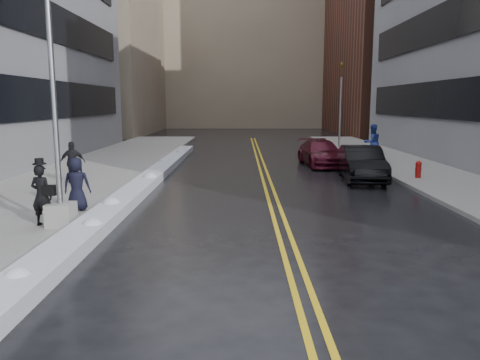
{
  "coord_description": "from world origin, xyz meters",
  "views": [
    {
      "loc": [
        1.4,
        -9.86,
        3.32
      ],
      "look_at": [
        1.37,
        2.4,
        1.3
      ],
      "focal_mm": 35.0,
      "sensor_mm": 36.0,
      "label": 1
    }
  ],
  "objects_px": {
    "lamppost": "(56,135)",
    "car_black": "(362,164)",
    "traffic_signal": "(341,102)",
    "car_maroon": "(321,153)",
    "fire_hydrant": "(418,169)",
    "pedestrian_east": "(372,143)",
    "pedestrian_c": "(77,184)",
    "pedestrian_d": "(73,162)",
    "pedestrian_fedora": "(42,195)"
  },
  "relations": [
    {
      "from": "traffic_signal",
      "to": "car_maroon",
      "type": "bearing_deg",
      "value": -107.46
    },
    {
      "from": "traffic_signal",
      "to": "pedestrian_c",
      "type": "xyz_separation_m",
      "value": [
        -11.98,
        -20.22,
        -2.46
      ]
    },
    {
      "from": "lamppost",
      "to": "pedestrian_east",
      "type": "distance_m",
      "value": 18.42
    },
    {
      "from": "pedestrian_d",
      "to": "pedestrian_fedora",
      "type": "bearing_deg",
      "value": 88.09
    },
    {
      "from": "pedestrian_c",
      "to": "pedestrian_d",
      "type": "height_order",
      "value": "pedestrian_d"
    },
    {
      "from": "pedestrian_c",
      "to": "pedestrian_fedora",
      "type": "bearing_deg",
      "value": 74.92
    },
    {
      "from": "pedestrian_d",
      "to": "pedestrian_east",
      "type": "xyz_separation_m",
      "value": [
        14.0,
        7.27,
        0.18
      ]
    },
    {
      "from": "fire_hydrant",
      "to": "pedestrian_fedora",
      "type": "distance_m",
      "value": 15.08
    },
    {
      "from": "lamppost",
      "to": "pedestrian_c",
      "type": "distance_m",
      "value": 2.39
    },
    {
      "from": "lamppost",
      "to": "pedestrian_east",
      "type": "bearing_deg",
      "value": 49.46
    },
    {
      "from": "lamppost",
      "to": "car_black",
      "type": "height_order",
      "value": "lamppost"
    },
    {
      "from": "fire_hydrant",
      "to": "pedestrian_c",
      "type": "relative_size",
      "value": 0.46
    },
    {
      "from": "traffic_signal",
      "to": "pedestrian_fedora",
      "type": "relative_size",
      "value": 3.71
    },
    {
      "from": "traffic_signal",
      "to": "pedestrian_c",
      "type": "bearing_deg",
      "value": -120.65
    },
    {
      "from": "car_maroon",
      "to": "pedestrian_east",
      "type": "bearing_deg",
      "value": 13.27
    },
    {
      "from": "fire_hydrant",
      "to": "pedestrian_east",
      "type": "xyz_separation_m",
      "value": [
        -0.36,
        5.96,
        0.61
      ]
    },
    {
      "from": "car_maroon",
      "to": "pedestrian_c",
      "type": "bearing_deg",
      "value": -133.78
    },
    {
      "from": "pedestrian_east",
      "to": "car_black",
      "type": "relative_size",
      "value": 0.44
    },
    {
      "from": "pedestrian_d",
      "to": "car_maroon",
      "type": "distance_m",
      "value": 12.71
    },
    {
      "from": "pedestrian_c",
      "to": "car_black",
      "type": "bearing_deg",
      "value": -153.22
    },
    {
      "from": "lamppost",
      "to": "pedestrian_c",
      "type": "bearing_deg",
      "value": 95.91
    },
    {
      "from": "traffic_signal",
      "to": "car_maroon",
      "type": "height_order",
      "value": "traffic_signal"
    },
    {
      "from": "pedestrian_c",
      "to": "car_maroon",
      "type": "bearing_deg",
      "value": -134.55
    },
    {
      "from": "traffic_signal",
      "to": "pedestrian_d",
      "type": "height_order",
      "value": "traffic_signal"
    },
    {
      "from": "car_black",
      "to": "fire_hydrant",
      "type": "bearing_deg",
      "value": 2.35
    },
    {
      "from": "lamppost",
      "to": "traffic_signal",
      "type": "xyz_separation_m",
      "value": [
        11.8,
        22.0,
        0.87
      ]
    },
    {
      "from": "fire_hydrant",
      "to": "pedestrian_d",
      "type": "distance_m",
      "value": 14.43
    },
    {
      "from": "car_black",
      "to": "pedestrian_fedora",
      "type": "bearing_deg",
      "value": -137.25
    },
    {
      "from": "car_black",
      "to": "car_maroon",
      "type": "distance_m",
      "value": 4.99
    },
    {
      "from": "traffic_signal",
      "to": "pedestrian_c",
      "type": "relative_size",
      "value": 3.77
    },
    {
      "from": "lamppost",
      "to": "traffic_signal",
      "type": "distance_m",
      "value": 24.98
    },
    {
      "from": "pedestrian_fedora",
      "to": "car_maroon",
      "type": "height_order",
      "value": "pedestrian_fedora"
    },
    {
      "from": "pedestrian_east",
      "to": "car_black",
      "type": "height_order",
      "value": "pedestrian_east"
    },
    {
      "from": "pedestrian_c",
      "to": "lamppost",
      "type": "bearing_deg",
      "value": 90.56
    },
    {
      "from": "traffic_signal",
      "to": "car_black",
      "type": "xyz_separation_m",
      "value": [
        -1.91,
        -13.9,
        -2.65
      ]
    },
    {
      "from": "lamppost",
      "to": "traffic_signal",
      "type": "relative_size",
      "value": 1.27
    },
    {
      "from": "pedestrian_d",
      "to": "car_maroon",
      "type": "xyz_separation_m",
      "value": [
        11.03,
        6.31,
        -0.3
      ]
    },
    {
      "from": "pedestrian_fedora",
      "to": "pedestrian_c",
      "type": "xyz_separation_m",
      "value": [
        0.3,
        1.76,
        -0.01
      ]
    },
    {
      "from": "pedestrian_east",
      "to": "car_maroon",
      "type": "bearing_deg",
      "value": 4.43
    },
    {
      "from": "lamppost",
      "to": "fire_hydrant",
      "type": "bearing_deg",
      "value": 33.04
    },
    {
      "from": "pedestrian_east",
      "to": "car_black",
      "type": "bearing_deg",
      "value": 57.26
    },
    {
      "from": "pedestrian_east",
      "to": "fire_hydrant",
      "type": "bearing_deg",
      "value": 80.01
    },
    {
      "from": "car_black",
      "to": "lamppost",
      "type": "bearing_deg",
      "value": -135.84
    },
    {
      "from": "pedestrian_c",
      "to": "pedestrian_east",
      "type": "bearing_deg",
      "value": -140.22
    },
    {
      "from": "lamppost",
      "to": "pedestrian_d",
      "type": "xyz_separation_m",
      "value": [
        -2.06,
        6.69,
        -1.55
      ]
    },
    {
      "from": "pedestrian_c",
      "to": "car_black",
      "type": "height_order",
      "value": "pedestrian_c"
    },
    {
      "from": "fire_hydrant",
      "to": "car_maroon",
      "type": "height_order",
      "value": "car_maroon"
    },
    {
      "from": "pedestrian_d",
      "to": "fire_hydrant",
      "type": "bearing_deg",
      "value": 170.02
    },
    {
      "from": "pedestrian_c",
      "to": "car_maroon",
      "type": "xyz_separation_m",
      "value": [
        9.16,
        11.23,
        -0.27
      ]
    },
    {
      "from": "fire_hydrant",
      "to": "pedestrian_east",
      "type": "relative_size",
      "value": 0.36
    }
  ]
}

